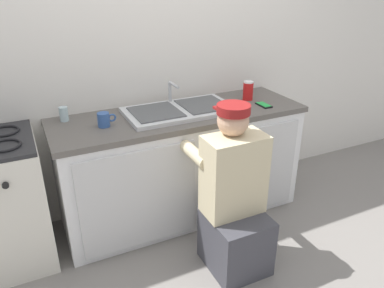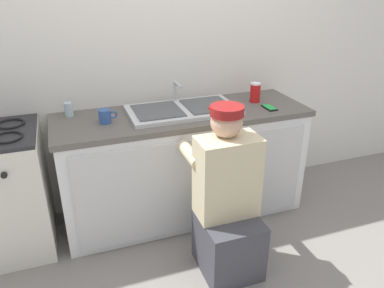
# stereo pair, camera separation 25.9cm
# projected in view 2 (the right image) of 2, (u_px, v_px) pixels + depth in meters

# --- Properties ---
(ground_plane) EXTENTS (12.00, 12.00, 0.00)m
(ground_plane) POSITION_uv_depth(u_px,v_px,m) (196.00, 231.00, 2.85)
(ground_plane) COLOR gray
(back_wall) EXTENTS (6.00, 0.10, 2.50)m
(back_wall) POSITION_uv_depth(u_px,v_px,m) (168.00, 50.00, 2.89)
(back_wall) COLOR silver
(back_wall) RESTS_ON ground_plane
(counter_cabinet) EXTENTS (1.84, 0.62, 0.82)m
(counter_cabinet) POSITION_uv_depth(u_px,v_px,m) (184.00, 167.00, 2.93)
(counter_cabinet) COLOR white
(counter_cabinet) RESTS_ON ground_plane
(countertop) EXTENTS (1.88, 0.62, 0.04)m
(countertop) POSITION_uv_depth(u_px,v_px,m) (183.00, 115.00, 2.76)
(countertop) COLOR #5B5651
(countertop) RESTS_ON counter_cabinet
(sink_double_basin) EXTENTS (0.80, 0.44, 0.19)m
(sink_double_basin) POSITION_uv_depth(u_px,v_px,m) (183.00, 109.00, 2.74)
(sink_double_basin) COLOR silver
(sink_double_basin) RESTS_ON countertop
(stove_range) EXTENTS (0.61, 0.62, 0.89)m
(stove_range) POSITION_uv_depth(u_px,v_px,m) (0.00, 193.00, 2.53)
(stove_range) COLOR silver
(stove_range) RESTS_ON ground_plane
(plumber_person) EXTENTS (0.42, 0.61, 1.10)m
(plumber_person) POSITION_uv_depth(u_px,v_px,m) (227.00, 206.00, 2.35)
(plumber_person) COLOR #3F3F47
(plumber_person) RESTS_ON ground_plane
(soda_cup_red) EXTENTS (0.08, 0.08, 0.15)m
(soda_cup_red) POSITION_uv_depth(u_px,v_px,m) (255.00, 92.00, 2.94)
(soda_cup_red) COLOR red
(soda_cup_red) RESTS_ON countertop
(cell_phone) EXTENTS (0.07, 0.14, 0.01)m
(cell_phone) POSITION_uv_depth(u_px,v_px,m) (269.00, 108.00, 2.82)
(cell_phone) COLOR black
(cell_phone) RESTS_ON countertop
(water_glass) EXTENTS (0.06, 0.06, 0.10)m
(water_glass) POSITION_uv_depth(u_px,v_px,m) (69.00, 109.00, 2.65)
(water_glass) COLOR #ADC6CC
(water_glass) RESTS_ON countertop
(coffee_mug) EXTENTS (0.13, 0.08, 0.09)m
(coffee_mug) POSITION_uv_depth(u_px,v_px,m) (105.00, 116.00, 2.53)
(coffee_mug) COLOR #335699
(coffee_mug) RESTS_ON countertop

